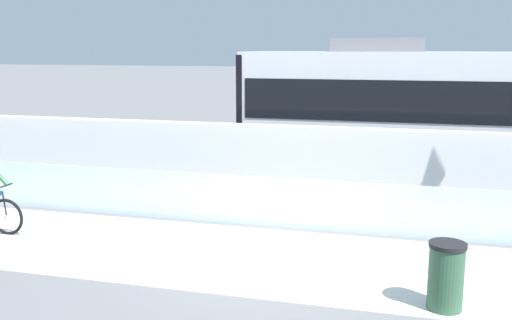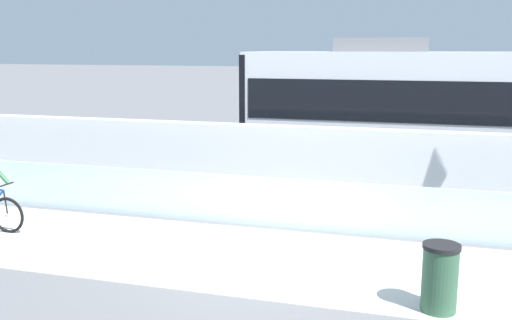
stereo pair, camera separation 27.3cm
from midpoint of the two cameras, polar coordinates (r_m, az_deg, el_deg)
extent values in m
plane|color=slate|center=(10.09, 1.77, -9.71)|extent=(200.00, 200.00, 0.00)
cube|color=silver|center=(10.08, 1.77, -9.68)|extent=(32.00, 3.20, 0.01)
cube|color=silver|center=(11.65, 4.07, -4.28)|extent=(32.00, 0.05, 1.01)
cube|color=white|center=(13.27, 5.74, -0.63)|extent=(32.00, 0.36, 1.82)
cube|color=#595654|center=(15.86, 7.32, -2.10)|extent=(32.00, 0.08, 0.01)
cube|color=#595654|center=(17.24, 8.07, -1.06)|extent=(32.00, 0.08, 0.01)
cube|color=silver|center=(16.11, 19.47, 4.41)|extent=(11.00, 2.50, 3.10)
cube|color=black|center=(16.07, 19.55, 5.65)|extent=(10.56, 2.54, 1.04)
cube|color=#4C4C51|center=(16.30, 19.16, -0.37)|extent=(10.78, 2.53, 0.28)
cube|color=slate|center=(16.03, 12.66, 10.94)|extent=(2.40, 1.10, 0.36)
cube|color=#232326|center=(16.52, 6.86, -0.30)|extent=(1.40, 1.88, 0.20)
cylinder|color=black|center=(15.83, 6.42, -1.00)|extent=(0.60, 0.10, 0.60)
cylinder|color=black|center=(17.22, 7.24, -0.05)|extent=(0.60, 0.10, 0.60)
cube|color=black|center=(16.70, 0.41, 5.25)|extent=(0.16, 2.54, 2.94)
torus|color=black|center=(12.27, -22.52, -5.01)|extent=(0.72, 0.06, 0.72)
cylinder|color=#99999E|center=(12.27, -22.52, -5.01)|extent=(0.07, 0.10, 0.07)
cylinder|color=black|center=(12.23, -22.70, -3.90)|extent=(0.08, 0.03, 0.49)
cylinder|color=black|center=(12.16, -22.91, -2.31)|extent=(0.03, 0.58, 0.03)
cylinder|color=#33663F|center=(12.36, -23.15, -1.30)|extent=(0.41, 0.08, 0.41)
cylinder|color=#33593F|center=(8.49, 18.43, -11.10)|extent=(0.48, 0.48, 0.90)
cylinder|color=black|center=(8.33, 18.63, -8.03)|extent=(0.51, 0.51, 0.06)
camera|label=1|loc=(0.14, -89.36, 0.12)|focal=40.89mm
camera|label=2|loc=(0.14, 90.64, -0.12)|focal=40.89mm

